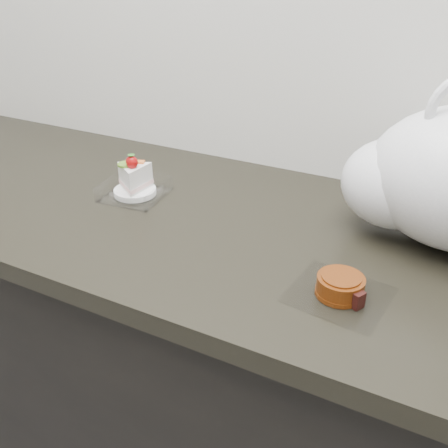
% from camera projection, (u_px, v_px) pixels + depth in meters
% --- Properties ---
extents(counter, '(2.04, 0.64, 0.90)m').
position_uv_depth(counter, '(231.00, 381.00, 1.23)').
color(counter, black).
rests_on(counter, ground).
extents(cake_tray, '(0.14, 0.14, 0.10)m').
position_uv_depth(cake_tray, '(134.00, 185.00, 1.11)').
color(cake_tray, white).
rests_on(cake_tray, counter).
extents(mooncake_wrap, '(0.17, 0.16, 0.04)m').
position_uv_depth(mooncake_wrap, '(341.00, 288.00, 0.79)').
color(mooncake_wrap, white).
rests_on(mooncake_wrap, counter).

